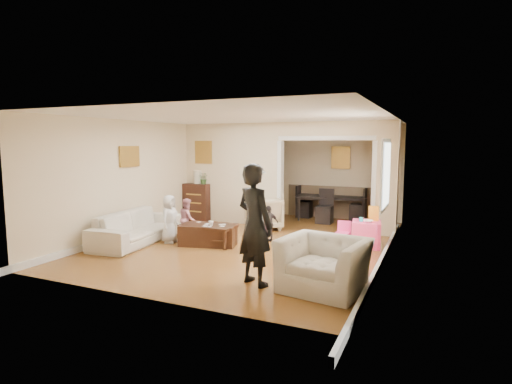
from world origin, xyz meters
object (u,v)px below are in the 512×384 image
at_px(sofa, 137,227).
at_px(adult_person, 255,225).
at_px(dresser, 198,202).
at_px(play_table, 366,234).
at_px(armchair_back, 263,213).
at_px(child_toddler, 269,224).
at_px(coffee_cup, 211,223).
at_px(child_kneel_a, 169,219).
at_px(armchair_front, 324,264).
at_px(dining_table, 330,207).
at_px(child_kneel_b, 187,219).
at_px(cyan_cup, 361,219).
at_px(table_lamp, 198,177).
at_px(coffee_table, 208,235).

xyz_separation_m(sofa, adult_person, (3.34, -1.35, 0.57)).
xyz_separation_m(dresser, play_table, (4.66, -1.11, -0.24)).
height_order(armchair_back, child_toddler, child_toddler).
distance_m(dresser, coffee_cup, 2.91).
bearing_deg(child_kneel_a, coffee_cup, -88.87).
height_order(dresser, coffee_cup, dresser).
height_order(armchair_back, dresser, dresser).
xyz_separation_m(armchair_front, adult_person, (-1.00, -0.17, 0.53)).
distance_m(armchair_back, coffee_cup, 2.03).
distance_m(dresser, dining_table, 3.65).
distance_m(dresser, child_kneel_a, 2.55).
distance_m(child_kneel_a, child_kneel_b, 0.48).
relative_size(armchair_back, child_toddler, 1.08).
height_order(armchair_front, child_kneel_a, child_kneel_a).
distance_m(coffee_cup, adult_person, 2.49).
bearing_deg(play_table, child_kneel_a, -161.33).
bearing_deg(cyan_cup, child_toddler, -169.23).
xyz_separation_m(sofa, armchair_front, (4.34, -1.18, 0.05)).
height_order(table_lamp, dining_table, table_lamp).
distance_m(sofa, adult_person, 3.64).
height_order(armchair_back, coffee_table, armchair_back).
height_order(coffee_table, child_kneel_a, child_kneel_a).
bearing_deg(sofa, child_kneel_b, -53.33).
bearing_deg(armchair_back, armchair_front, 88.52).
height_order(table_lamp, coffee_cup, table_lamp).
height_order(cyan_cup, child_kneel_b, child_kneel_b).
relative_size(adult_person, child_kneel_b, 2.02).
height_order(armchair_front, play_table, armchair_front).
bearing_deg(child_toddler, table_lamp, -84.16).
height_order(table_lamp, play_table, table_lamp).
bearing_deg(dining_table, sofa, -139.94).
xyz_separation_m(armchair_back, child_kneel_a, (-1.26, -2.11, 0.12)).
relative_size(armchair_front, coffee_cup, 11.33).
distance_m(coffee_table, dining_table, 4.22).
xyz_separation_m(armchair_back, adult_person, (1.44, -3.72, 0.52)).
bearing_deg(table_lamp, child_kneel_a, -71.59).
distance_m(sofa, armchair_back, 3.05).
bearing_deg(armchair_back, dining_table, -157.61).
relative_size(adult_person, child_toddler, 2.31).
relative_size(cyan_cup, child_kneel_a, 0.08).
bearing_deg(cyan_cup, child_kneel_a, -161.55).
distance_m(table_lamp, child_kneel_b, 2.31).
height_order(coffee_cup, child_kneel_a, child_kneel_a).
distance_m(adult_person, child_toddler, 2.69).
xyz_separation_m(sofa, armchair_back, (1.90, 2.38, 0.06)).
bearing_deg(dining_table, armchair_front, -91.58).
distance_m(play_table, child_toddler, 2.00).
distance_m(sofa, table_lamp, 2.83).
height_order(coffee_cup, adult_person, adult_person).
bearing_deg(child_kneel_b, sofa, 97.49).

